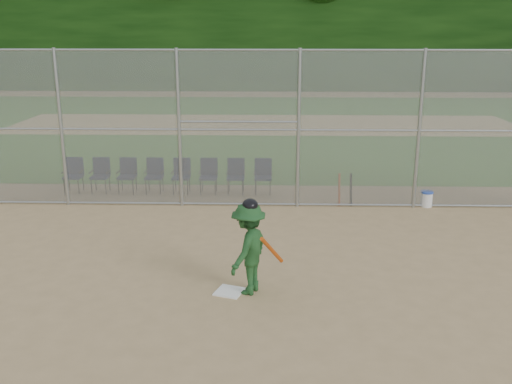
{
  "coord_description": "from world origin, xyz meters",
  "views": [
    {
      "loc": [
        0.31,
        -9.15,
        4.47
      ],
      "look_at": [
        0.0,
        2.5,
        1.1
      ],
      "focal_mm": 40.0,
      "sensor_mm": 36.0,
      "label": 1
    }
  ],
  "objects_px": {
    "home_plate": "(229,292)",
    "water_cooler": "(427,199)",
    "batter_at_plate": "(249,248)",
    "chair_0": "(73,176)"
  },
  "relations": [
    {
      "from": "batter_at_plate",
      "to": "chair_0",
      "type": "distance_m",
      "value": 8.06
    },
    {
      "from": "home_plate",
      "to": "batter_at_plate",
      "type": "relative_size",
      "value": 0.27
    },
    {
      "from": "home_plate",
      "to": "chair_0",
      "type": "height_order",
      "value": "chair_0"
    },
    {
      "from": "home_plate",
      "to": "water_cooler",
      "type": "bearing_deg",
      "value": 47.12
    },
    {
      "from": "batter_at_plate",
      "to": "water_cooler",
      "type": "xyz_separation_m",
      "value": [
        4.41,
        5.1,
        -0.62
      ]
    },
    {
      "from": "home_plate",
      "to": "chair_0",
      "type": "relative_size",
      "value": 0.48
    },
    {
      "from": "home_plate",
      "to": "chair_0",
      "type": "bearing_deg",
      "value": 127.9
    },
    {
      "from": "home_plate",
      "to": "chair_0",
      "type": "distance_m",
      "value": 7.87
    },
    {
      "from": "chair_0",
      "to": "batter_at_plate",
      "type": "bearing_deg",
      "value": -50.07
    },
    {
      "from": "home_plate",
      "to": "water_cooler",
      "type": "xyz_separation_m",
      "value": [
        4.75,
        5.12,
        0.2
      ]
    }
  ]
}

